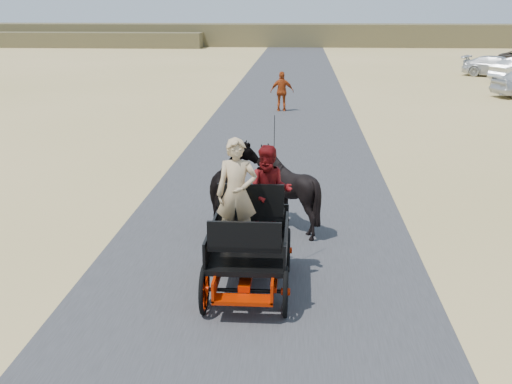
# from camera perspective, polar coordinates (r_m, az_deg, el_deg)

# --- Properties ---
(ground) EXTENTS (140.00, 140.00, 0.00)m
(ground) POSITION_cam_1_polar(r_m,az_deg,el_deg) (12.97, 0.56, -4.08)
(ground) COLOR tan
(road) EXTENTS (6.00, 140.00, 0.01)m
(road) POSITION_cam_1_polar(r_m,az_deg,el_deg) (12.97, 0.56, -4.06)
(road) COLOR #38383A
(road) RESTS_ON ground
(ridge_far) EXTENTS (140.00, 6.00, 2.40)m
(ridge_far) POSITION_cam_1_polar(r_m,az_deg,el_deg) (74.21, 3.55, 13.77)
(ridge_far) COLOR brown
(ridge_far) RESTS_ON ground
(ridge_near) EXTENTS (40.00, 4.00, 1.60)m
(ridge_near) POSITION_cam_1_polar(r_m,az_deg,el_deg) (76.66, -20.13, 12.62)
(ridge_near) COLOR brown
(ridge_near) RESTS_ON ground
(carriage) EXTENTS (1.30, 2.40, 0.72)m
(carriage) POSITION_cam_1_polar(r_m,az_deg,el_deg) (10.60, -0.61, -6.80)
(carriage) COLOR black
(carriage) RESTS_ON ground
(horse_left) EXTENTS (0.91, 2.01, 1.70)m
(horse_left) POSITION_cam_1_polar(r_m,az_deg,el_deg) (13.31, -1.94, 0.29)
(horse_left) COLOR black
(horse_left) RESTS_ON ground
(horse_right) EXTENTS (1.37, 1.54, 1.70)m
(horse_right) POSITION_cam_1_polar(r_m,az_deg,el_deg) (13.24, 2.80, 0.20)
(horse_right) COLOR black
(horse_right) RESTS_ON ground
(driver_man) EXTENTS (0.66, 0.43, 1.80)m
(driver_man) POSITION_cam_1_polar(r_m,az_deg,el_deg) (10.24, -1.72, -0.16)
(driver_man) COLOR tan
(driver_man) RESTS_ON carriage
(passenger_woman) EXTENTS (0.77, 0.60, 1.58)m
(passenger_woman) POSITION_cam_1_polar(r_m,az_deg,el_deg) (10.76, 1.22, 0.04)
(passenger_woman) COLOR #660C0F
(passenger_woman) RESTS_ON carriage
(pedestrian) EXTENTS (1.02, 0.43, 1.73)m
(pedestrian) POSITION_cam_1_polar(r_m,az_deg,el_deg) (28.35, 2.33, 8.92)
(pedestrian) COLOR #A83D13
(pedestrian) RESTS_ON ground
(car_c) EXTENTS (4.83, 3.85, 1.31)m
(car_c) POSITION_cam_1_polar(r_m,az_deg,el_deg) (44.99, 20.75, 10.39)
(car_c) COLOR silver
(car_c) RESTS_ON ground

